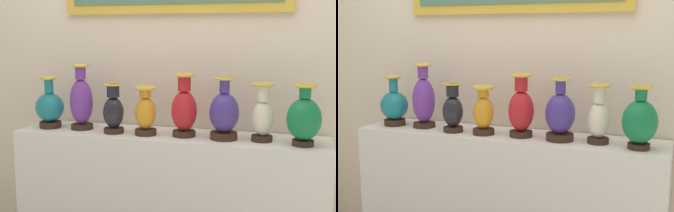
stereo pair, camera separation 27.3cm
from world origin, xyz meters
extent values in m
cube|color=silver|center=(0.00, 0.00, 0.41)|extent=(1.91, 0.40, 0.82)
cube|color=beige|center=(0.00, 0.26, 1.32)|extent=(4.33, 0.10, 2.64)
cylinder|color=#382319|center=(-0.79, -0.03, 0.84)|extent=(0.14, 0.14, 0.04)
ellipsoid|color=#19727A|center=(-0.79, -0.03, 0.95)|extent=(0.18, 0.18, 0.19)
cylinder|color=#19727A|center=(-0.79, -0.03, 1.10)|extent=(0.06, 0.06, 0.10)
torus|color=gold|center=(-0.79, -0.03, 1.14)|extent=(0.10, 0.10, 0.02)
cylinder|color=#382319|center=(-0.57, -0.01, 0.84)|extent=(0.14, 0.14, 0.03)
ellipsoid|color=#6B3393|center=(-0.57, -0.01, 1.00)|extent=(0.14, 0.14, 0.29)
cylinder|color=#6B3393|center=(-0.57, -0.01, 1.18)|extent=(0.07, 0.07, 0.09)
torus|color=gold|center=(-0.57, -0.01, 1.23)|extent=(0.11, 0.11, 0.02)
cylinder|color=#382319|center=(-0.33, -0.07, 0.84)|extent=(0.12, 0.12, 0.03)
ellipsoid|color=black|center=(-0.33, -0.07, 0.95)|extent=(0.13, 0.13, 0.19)
cylinder|color=black|center=(-0.33, -0.07, 1.08)|extent=(0.08, 0.08, 0.08)
torus|color=gold|center=(-0.33, -0.07, 1.12)|extent=(0.12, 0.12, 0.01)
cylinder|color=#382319|center=(-0.12, -0.06, 0.84)|extent=(0.13, 0.13, 0.03)
ellipsoid|color=orange|center=(-0.12, -0.06, 0.95)|extent=(0.13, 0.13, 0.20)
cylinder|color=orange|center=(-0.12, -0.06, 1.08)|extent=(0.07, 0.07, 0.06)
torus|color=gold|center=(-0.12, -0.06, 1.11)|extent=(0.13, 0.13, 0.02)
cylinder|color=#382319|center=(0.11, -0.03, 0.84)|extent=(0.14, 0.14, 0.03)
ellipsoid|color=red|center=(0.11, -0.03, 0.97)|extent=(0.15, 0.15, 0.24)
cylinder|color=red|center=(0.11, -0.03, 1.14)|extent=(0.08, 0.08, 0.09)
torus|color=gold|center=(0.11, -0.03, 1.19)|extent=(0.13, 0.13, 0.02)
cylinder|color=#382319|center=(0.35, -0.04, 0.84)|extent=(0.16, 0.16, 0.04)
ellipsoid|color=#3F2D7F|center=(0.35, -0.04, 0.98)|extent=(0.17, 0.17, 0.23)
cylinder|color=#3F2D7F|center=(0.35, -0.04, 1.13)|extent=(0.06, 0.06, 0.08)
torus|color=gold|center=(0.35, -0.04, 1.17)|extent=(0.12, 0.12, 0.02)
cylinder|color=#382319|center=(0.57, -0.02, 0.84)|extent=(0.12, 0.12, 0.03)
ellipsoid|color=beige|center=(0.57, -0.02, 0.95)|extent=(0.12, 0.12, 0.20)
cylinder|color=beige|center=(0.57, -0.02, 1.10)|extent=(0.07, 0.07, 0.10)
torus|color=gold|center=(0.57, -0.02, 1.15)|extent=(0.12, 0.12, 0.02)
cylinder|color=#382319|center=(0.79, -0.07, 0.84)|extent=(0.12, 0.12, 0.03)
ellipsoid|color=#14723D|center=(0.79, -0.07, 0.97)|extent=(0.19, 0.19, 0.23)
cylinder|color=#14723D|center=(0.79, -0.07, 1.12)|extent=(0.06, 0.06, 0.07)
torus|color=gold|center=(0.79, -0.07, 1.15)|extent=(0.12, 0.12, 0.02)
camera|label=1|loc=(0.76, -2.59, 1.43)|focal=48.46mm
camera|label=2|loc=(1.02, -2.50, 1.43)|focal=48.46mm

